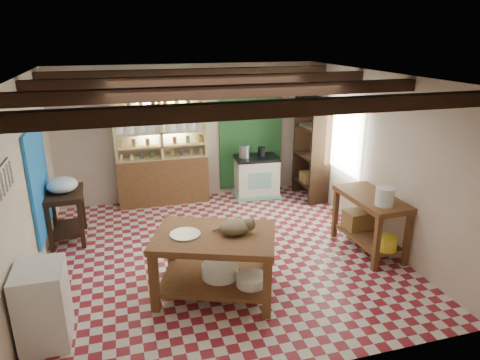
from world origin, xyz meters
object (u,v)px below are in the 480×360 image
object	(u,v)px
work_table	(215,264)
cat	(236,227)
prep_table	(67,216)
stove	(256,176)
right_counter	(369,223)
white_cabinet	(43,305)

from	to	relation	value
work_table	cat	size ratio (longest dim) A/B	3.66
work_table	prep_table	bearing A→B (deg)	153.49
work_table	stove	bearing A→B (deg)	84.61
right_counter	cat	world-z (taller)	cat
prep_table	right_counter	distance (m)	4.67
work_table	white_cabinet	distance (m)	1.96
stove	prep_table	distance (m)	3.62
stove	right_counter	size ratio (longest dim) A/B	0.69
work_table	white_cabinet	world-z (taller)	white_cabinet
work_table	white_cabinet	bearing A→B (deg)	-148.35
prep_table	white_cabinet	distance (m)	2.46
stove	right_counter	bearing A→B (deg)	-66.68
prep_table	cat	bearing A→B (deg)	-46.32
stove	prep_table	bearing A→B (deg)	-159.24
prep_table	white_cabinet	size ratio (longest dim) A/B	0.93
white_cabinet	right_counter	distance (m)	4.48
stove	cat	xyz separation A→B (m)	(-1.32, -3.17, 0.50)
work_table	prep_table	distance (m)	2.84
stove	cat	bearing A→B (deg)	-108.18
work_table	stove	size ratio (longest dim) A/B	1.73
cat	white_cabinet	bearing A→B (deg)	-160.66
work_table	right_counter	xyz separation A→B (m)	(2.47, 0.49, 0.03)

